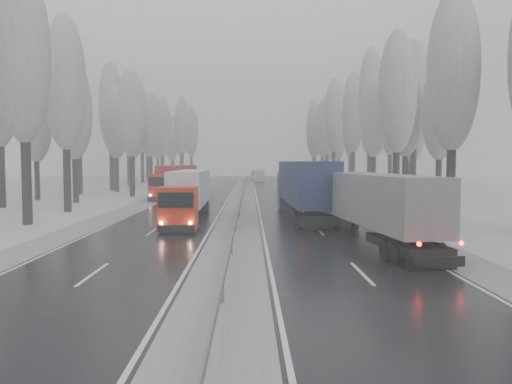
{
  "coord_description": "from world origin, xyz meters",
  "views": [
    {
      "loc": [
        0.85,
        -19.24,
        4.4
      ],
      "look_at": [
        1.32,
        16.77,
        2.2
      ],
      "focal_mm": 35.0,
      "sensor_mm": 36.0,
      "label": 1
    }
  ],
  "objects_px": {
    "truck_red_red": "(176,179)",
    "truck_blue_box": "(303,185)",
    "truck_cream_box": "(309,176)",
    "truck_red_white": "(189,191)",
    "box_truck_distant": "(258,176)",
    "truck_grey_tarp": "(370,203)"
  },
  "relations": [
    {
      "from": "truck_cream_box",
      "to": "truck_red_red",
      "type": "relative_size",
      "value": 1.12
    },
    {
      "from": "truck_grey_tarp",
      "to": "box_truck_distant",
      "type": "bearing_deg",
      "value": 86.97
    },
    {
      "from": "box_truck_distant",
      "to": "truck_blue_box",
      "type": "bearing_deg",
      "value": -93.86
    },
    {
      "from": "truck_grey_tarp",
      "to": "truck_red_red",
      "type": "relative_size",
      "value": 0.96
    },
    {
      "from": "truck_grey_tarp",
      "to": "truck_blue_box",
      "type": "height_order",
      "value": "truck_blue_box"
    },
    {
      "from": "truck_blue_box",
      "to": "box_truck_distant",
      "type": "relative_size",
      "value": 2.47
    },
    {
      "from": "truck_red_white",
      "to": "truck_red_red",
      "type": "relative_size",
      "value": 0.94
    },
    {
      "from": "truck_blue_box",
      "to": "box_truck_distant",
      "type": "bearing_deg",
      "value": 90.53
    },
    {
      "from": "truck_blue_box",
      "to": "box_truck_distant",
      "type": "distance_m",
      "value": 68.77
    },
    {
      "from": "truck_blue_box",
      "to": "truck_cream_box",
      "type": "bearing_deg",
      "value": 80.62
    },
    {
      "from": "box_truck_distant",
      "to": "truck_grey_tarp",
      "type": "bearing_deg",
      "value": -92.41
    },
    {
      "from": "truck_grey_tarp",
      "to": "box_truck_distant",
      "type": "distance_m",
      "value": 80.09
    },
    {
      "from": "truck_red_white",
      "to": "truck_red_red",
      "type": "distance_m",
      "value": 24.02
    },
    {
      "from": "truck_red_red",
      "to": "truck_blue_box",
      "type": "bearing_deg",
      "value": -55.82
    },
    {
      "from": "truck_blue_box",
      "to": "truck_cream_box",
      "type": "height_order",
      "value": "truck_blue_box"
    },
    {
      "from": "truck_grey_tarp",
      "to": "truck_cream_box",
      "type": "relative_size",
      "value": 0.85
    },
    {
      "from": "truck_cream_box",
      "to": "truck_red_white",
      "type": "distance_m",
      "value": 26.55
    },
    {
      "from": "truck_blue_box",
      "to": "truck_grey_tarp",
      "type": "bearing_deg",
      "value": -79.3
    },
    {
      "from": "truck_grey_tarp",
      "to": "box_truck_distant",
      "type": "xyz_separation_m",
      "value": [
        -4.8,
        79.94,
        -0.89
      ]
    },
    {
      "from": "box_truck_distant",
      "to": "truck_red_red",
      "type": "relative_size",
      "value": 0.45
    },
    {
      "from": "truck_grey_tarp",
      "to": "truck_red_red",
      "type": "xyz_separation_m",
      "value": [
        -15.56,
        34.35,
        0.1
      ]
    },
    {
      "from": "truck_grey_tarp",
      "to": "truck_red_white",
      "type": "distance_m",
      "value": 15.43
    }
  ]
}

